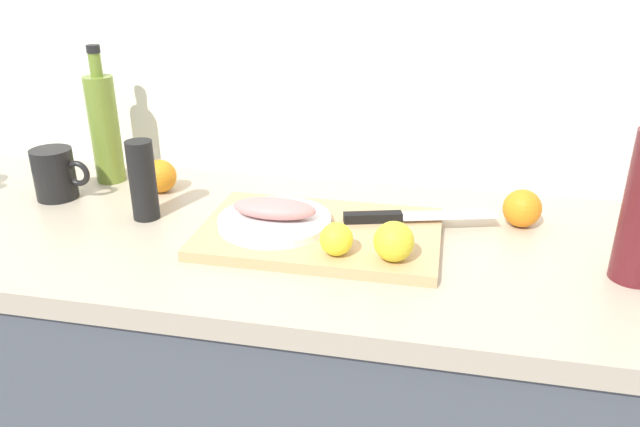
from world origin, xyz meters
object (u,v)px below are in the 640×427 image
at_px(olive_oil_bottle, 104,127).
at_px(coffee_mug_0, 55,174).
at_px(lemon_0, 336,239).
at_px(fish_fillet, 274,208).
at_px(pepper_mill, 143,180).
at_px(chef_knife, 401,217).
at_px(orange_0, 522,208).
at_px(white_plate, 275,221).
at_px(cutting_board, 320,233).

relative_size(olive_oil_bottle, coffee_mug_0, 2.42).
xyz_separation_m(lemon_0, olive_oil_bottle, (-0.58, 0.29, 0.08)).
height_order(lemon_0, olive_oil_bottle, olive_oil_bottle).
distance_m(fish_fillet, coffee_mug_0, 0.51).
relative_size(coffee_mug_0, pepper_mill, 0.79).
bearing_deg(chef_knife, lemon_0, -136.63).
bearing_deg(orange_0, white_plate, -163.34).
bearing_deg(olive_oil_bottle, fish_fillet, -24.18).
distance_m(olive_oil_bottle, coffee_mug_0, 0.15).
height_order(white_plate, coffee_mug_0, coffee_mug_0).
bearing_deg(lemon_0, olive_oil_bottle, 153.17).
height_order(olive_oil_bottle, pepper_mill, olive_oil_bottle).
relative_size(white_plate, fish_fillet, 1.33).
bearing_deg(chef_knife, white_plate, -179.82).
bearing_deg(cutting_board, orange_0, 20.09).
bearing_deg(white_plate, fish_fillet, 0.00).
distance_m(chef_knife, coffee_mug_0, 0.73).
relative_size(white_plate, pepper_mill, 1.33).
height_order(lemon_0, coffee_mug_0, coffee_mug_0).
relative_size(chef_knife, lemon_0, 5.06).
height_order(fish_fillet, coffee_mug_0, coffee_mug_0).
height_order(white_plate, olive_oil_bottle, olive_oil_bottle).
xyz_separation_m(cutting_board, lemon_0, (0.05, -0.09, 0.04)).
xyz_separation_m(white_plate, fish_fillet, (0.00, 0.00, 0.03)).
distance_m(cutting_board, orange_0, 0.39).
height_order(white_plate, pepper_mill, pepper_mill).
relative_size(fish_fillet, coffee_mug_0, 1.26).
bearing_deg(fish_fillet, chef_knife, 16.04).
xyz_separation_m(olive_oil_bottle, pepper_mill, (0.18, -0.18, -0.05)).
bearing_deg(orange_0, olive_oil_bottle, 175.90).
xyz_separation_m(white_plate, chef_knife, (0.23, 0.07, 0.00)).
relative_size(cutting_board, lemon_0, 7.71).
relative_size(olive_oil_bottle, orange_0, 4.16).
height_order(coffee_mug_0, orange_0, coffee_mug_0).
bearing_deg(white_plate, coffee_mug_0, 170.97).
relative_size(white_plate, olive_oil_bottle, 0.69).
relative_size(fish_fillet, lemon_0, 2.79).
bearing_deg(fish_fillet, cutting_board, 0.91).
xyz_separation_m(chef_knife, pepper_mill, (-0.50, -0.04, 0.05)).
relative_size(chef_knife, orange_0, 3.93).
height_order(white_plate, fish_fillet, fish_fillet).
bearing_deg(cutting_board, white_plate, -179.09).
distance_m(lemon_0, pepper_mill, 0.42).
bearing_deg(coffee_mug_0, pepper_mill, -14.00).
xyz_separation_m(fish_fillet, orange_0, (0.45, 0.14, -0.02)).
bearing_deg(white_plate, pepper_mill, 175.34).
distance_m(lemon_0, orange_0, 0.39).
xyz_separation_m(cutting_board, chef_knife, (0.14, 0.06, 0.02)).
bearing_deg(white_plate, olive_oil_bottle, 155.82).
relative_size(cutting_board, orange_0, 6.00).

